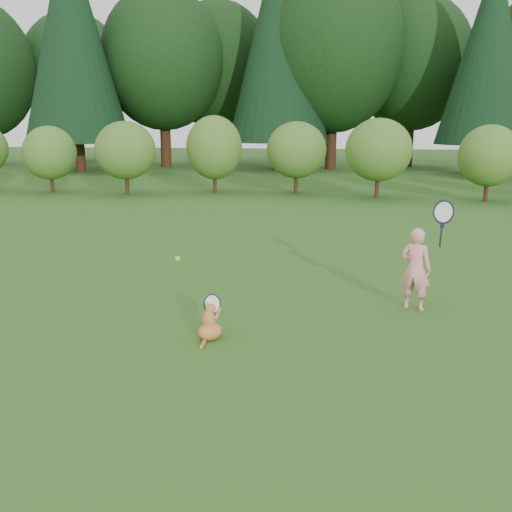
# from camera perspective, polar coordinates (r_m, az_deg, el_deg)

# --- Properties ---
(ground) EXTENTS (100.00, 100.00, 0.00)m
(ground) POSITION_cam_1_polar(r_m,az_deg,el_deg) (7.56, -2.34, -6.51)
(ground) COLOR #215417
(ground) RESTS_ON ground
(shrub_row) EXTENTS (28.00, 3.00, 2.80)m
(shrub_row) POSITION_cam_1_polar(r_m,az_deg,el_deg) (20.07, 4.20, 9.93)
(shrub_row) COLOR #426F22
(shrub_row) RESTS_ON ground
(woodland_backdrop) EXTENTS (48.00, 10.00, 15.00)m
(woodland_backdrop) POSITION_cam_1_polar(r_m,az_deg,el_deg) (30.43, 5.72, 22.56)
(woodland_backdrop) COLOR black
(woodland_backdrop) RESTS_ON ground
(child) EXTENTS (0.70, 0.49, 1.73)m
(child) POSITION_cam_1_polar(r_m,az_deg,el_deg) (8.15, 15.75, -1.06)
(child) COLOR pink
(child) RESTS_ON ground
(cat) EXTENTS (0.45, 0.66, 0.62)m
(cat) POSITION_cam_1_polar(r_m,az_deg,el_deg) (6.92, -4.64, -6.39)
(cat) COLOR #BC5224
(cat) RESTS_ON ground
(tennis_ball) EXTENTS (0.08, 0.08, 0.08)m
(tennis_ball) POSITION_cam_1_polar(r_m,az_deg,el_deg) (8.00, -7.86, -0.26)
(tennis_ball) COLOR #B1DA19
(tennis_ball) RESTS_ON ground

